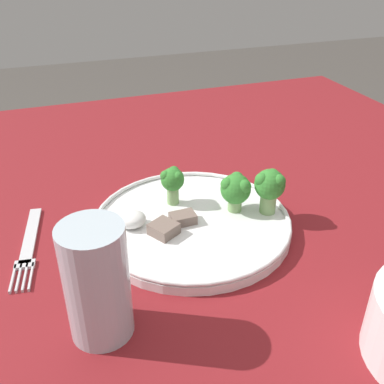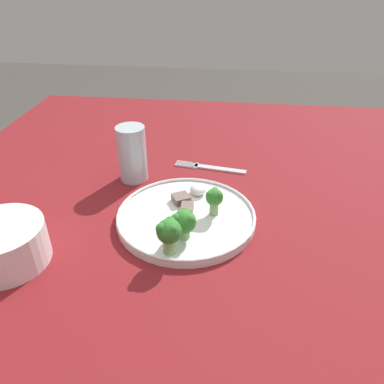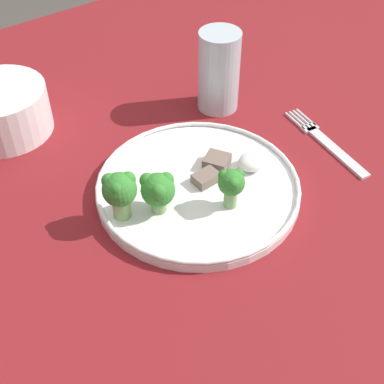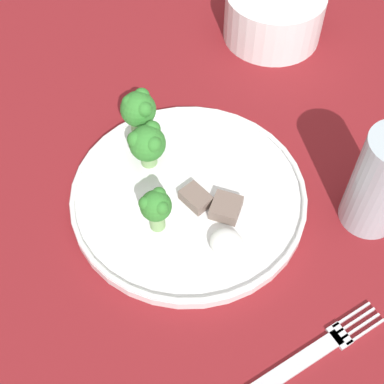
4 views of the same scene
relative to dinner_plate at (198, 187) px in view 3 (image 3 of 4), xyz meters
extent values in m
cube|color=maroon|center=(0.05, 0.01, -0.02)|extent=(1.26, 1.15, 0.03)
cylinder|color=brown|center=(0.62, 0.52, -0.40)|extent=(0.06, 0.06, 0.72)
cylinder|color=white|center=(0.00, 0.00, 0.00)|extent=(0.26, 0.26, 0.01)
torus|color=white|center=(0.00, 0.00, 0.01)|extent=(0.26, 0.26, 0.01)
cube|color=silver|center=(0.20, -0.05, -0.01)|extent=(0.03, 0.12, 0.00)
cube|color=silver|center=(0.21, 0.01, -0.01)|extent=(0.03, 0.02, 0.00)
cube|color=silver|center=(0.23, 0.03, -0.01)|extent=(0.01, 0.05, 0.00)
cube|color=silver|center=(0.22, 0.03, -0.01)|extent=(0.01, 0.05, 0.00)
cube|color=silver|center=(0.21, 0.03, -0.01)|extent=(0.01, 0.05, 0.00)
cube|color=silver|center=(0.21, 0.03, -0.01)|extent=(0.01, 0.05, 0.00)
cylinder|color=white|center=(-0.14, 0.28, 0.03)|extent=(0.14, 0.14, 0.07)
cylinder|color=white|center=(-0.14, 0.28, 0.02)|extent=(0.11, 0.11, 0.05)
cylinder|color=#B2C1CC|center=(0.14, 0.14, 0.05)|extent=(0.06, 0.06, 0.12)
cylinder|color=silver|center=(0.14, 0.14, 0.03)|extent=(0.05, 0.05, 0.07)
cylinder|color=#7FA866|center=(-0.06, -0.01, 0.01)|extent=(0.02, 0.02, 0.02)
sphere|color=#337F2D|center=(-0.06, -0.01, 0.04)|extent=(0.04, 0.04, 0.04)
sphere|color=#337F2D|center=(-0.05, -0.01, 0.05)|extent=(0.02, 0.02, 0.02)
sphere|color=#337F2D|center=(-0.07, 0.01, 0.05)|extent=(0.02, 0.02, 0.02)
sphere|color=#337F2D|center=(-0.07, -0.02, 0.05)|extent=(0.02, 0.02, 0.02)
cylinder|color=#7FA866|center=(-0.10, 0.01, 0.02)|extent=(0.02, 0.02, 0.03)
sphere|color=#337F2D|center=(-0.10, 0.01, 0.05)|extent=(0.04, 0.04, 0.04)
sphere|color=#337F2D|center=(-0.09, 0.01, 0.06)|extent=(0.02, 0.02, 0.02)
sphere|color=#337F2D|center=(-0.11, 0.02, 0.06)|extent=(0.02, 0.02, 0.02)
sphere|color=#337F2D|center=(-0.11, 0.00, 0.06)|extent=(0.02, 0.02, 0.02)
cylinder|color=#7FA866|center=(0.01, -0.05, 0.02)|extent=(0.02, 0.02, 0.03)
sphere|color=#337F2D|center=(0.01, -0.05, 0.04)|extent=(0.03, 0.03, 0.03)
sphere|color=#337F2D|center=(0.02, -0.05, 0.05)|extent=(0.01, 0.01, 0.01)
sphere|color=#337F2D|center=(0.01, -0.04, 0.05)|extent=(0.01, 0.01, 0.01)
sphere|color=#337F2D|center=(0.01, -0.06, 0.05)|extent=(0.01, 0.01, 0.01)
cube|color=#756056|center=(0.04, 0.02, 0.01)|extent=(0.04, 0.04, 0.01)
cube|color=#756056|center=(0.01, 0.00, 0.01)|extent=(0.03, 0.02, 0.01)
ellipsoid|color=white|center=(0.08, -0.01, 0.01)|extent=(0.04, 0.03, 0.02)
camera|label=1|loc=(0.17, 0.47, 0.34)|focal=42.00mm
camera|label=2|loc=(-0.57, -0.08, 0.42)|focal=35.00mm
camera|label=3|loc=(-0.31, -0.39, 0.47)|focal=50.00mm
camera|label=4|loc=(0.26, -0.22, 0.49)|focal=50.00mm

